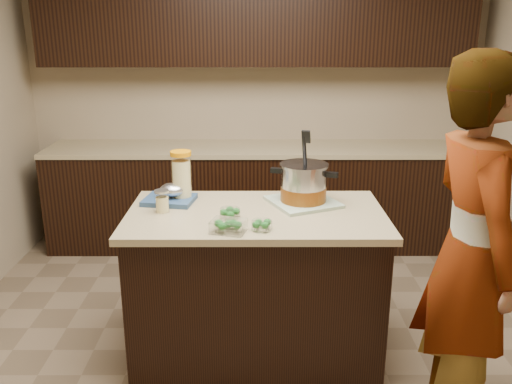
# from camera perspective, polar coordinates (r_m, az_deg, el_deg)

# --- Properties ---
(ground_plane) EXTENTS (4.00, 4.00, 0.00)m
(ground_plane) POSITION_cam_1_polar(r_m,az_deg,el_deg) (3.47, 0.00, -16.28)
(ground_plane) COLOR brown
(ground_plane) RESTS_ON ground
(room_shell) EXTENTS (4.04, 4.04, 2.72)m
(room_shell) POSITION_cam_1_polar(r_m,az_deg,el_deg) (2.90, 0.00, 13.23)
(room_shell) COLOR tan
(room_shell) RESTS_ON ground
(back_cabinets) EXTENTS (3.60, 0.63, 2.33)m
(back_cabinets) POSITION_cam_1_polar(r_m,az_deg,el_deg) (4.73, -0.03, 5.39)
(back_cabinets) COLOR black
(back_cabinets) RESTS_ON ground
(island) EXTENTS (1.46, 0.81, 0.90)m
(island) POSITION_cam_1_polar(r_m,az_deg,el_deg) (3.24, 0.00, -9.61)
(island) COLOR black
(island) RESTS_ON ground
(dish_towel) EXTENTS (0.48, 0.48, 0.02)m
(dish_towel) POSITION_cam_1_polar(r_m,az_deg,el_deg) (3.22, 4.97, -1.05)
(dish_towel) COLOR #59855D
(dish_towel) RESTS_ON island
(stock_pot) EXTENTS (0.39, 0.36, 0.40)m
(stock_pot) POSITION_cam_1_polar(r_m,az_deg,el_deg) (3.19, 5.02, 0.73)
(stock_pot) COLOR #B7B7BC
(stock_pot) RESTS_ON dish_towel
(lemonade_pitcher) EXTENTS (0.14, 0.14, 0.30)m
(lemonade_pitcher) POSITION_cam_1_polar(r_m,az_deg,el_deg) (3.25, -7.83, 1.44)
(lemonade_pitcher) COLOR #E7D78D
(lemonade_pitcher) RESTS_ON island
(mason_jar) EXTENTS (0.09, 0.09, 0.14)m
(mason_jar) POSITION_cam_1_polar(r_m,az_deg,el_deg) (3.10, -9.85, -1.00)
(mason_jar) COLOR #E7D78D
(mason_jar) RESTS_ON island
(broccoli_tub_left) EXTENTS (0.13, 0.13, 0.05)m
(broccoli_tub_left) POSITION_cam_1_polar(r_m,az_deg,el_deg) (2.98, -2.75, -2.27)
(broccoli_tub_left) COLOR silver
(broccoli_tub_left) RESTS_ON island
(broccoli_tub_right) EXTENTS (0.13, 0.13, 0.05)m
(broccoli_tub_right) POSITION_cam_1_polar(r_m,az_deg,el_deg) (2.80, 0.61, -3.57)
(broccoli_tub_right) COLOR silver
(broccoli_tub_right) RESTS_ON island
(broccoli_tub_rect) EXTENTS (0.20, 0.17, 0.06)m
(broccoli_tub_rect) POSITION_cam_1_polar(r_m,az_deg,el_deg) (2.78, -2.92, -3.69)
(broccoli_tub_rect) COLOR silver
(broccoli_tub_rect) RESTS_ON island
(blue_tray) EXTENTS (0.32, 0.28, 0.11)m
(blue_tray) POSITION_cam_1_polar(r_m,az_deg,el_deg) (3.26, -8.98, -0.43)
(blue_tray) COLOR navy
(blue_tray) RESTS_ON island
(person) EXTENTS (0.47, 0.69, 1.83)m
(person) POSITION_cam_1_polar(r_m,az_deg,el_deg) (2.67, 21.70, -6.18)
(person) COLOR gray
(person) RESTS_ON ground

